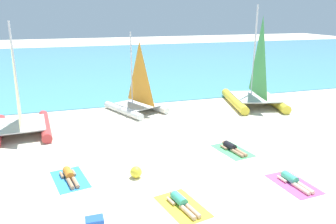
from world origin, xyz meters
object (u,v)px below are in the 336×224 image
at_px(sunbather_center_left, 181,202).
at_px(towel_center_right, 233,151).
at_px(towel_leftmost, 70,179).
at_px(sailboat_red, 21,118).
at_px(beach_ball, 136,172).
at_px(sunbather_leftmost, 69,175).
at_px(sailboat_yellow, 255,91).
at_px(towel_rightmost, 293,184).
at_px(sailboat_white, 137,100).
at_px(cooler_box, 95,224).
at_px(sunbather_rightmost, 293,180).
at_px(towel_center_left, 182,206).
at_px(sunbather_center_right, 232,147).

bearing_deg(sunbather_center_left, towel_center_right, 31.63).
bearing_deg(sunbather_center_left, towel_leftmost, 127.23).
height_order(sailboat_red, beach_ball, sailboat_red).
distance_m(sunbather_leftmost, beach_ball, 2.44).
xyz_separation_m(sailboat_yellow, towel_center_right, (-4.91, -6.35, -0.93)).
relative_size(towel_leftmost, towel_rightmost, 1.00).
bearing_deg(sailboat_white, towel_rightmost, -95.88).
height_order(sunbather_leftmost, towel_center_right, sunbather_leftmost).
bearing_deg(sunbather_leftmost, towel_center_right, -6.50).
bearing_deg(cooler_box, sunbather_rightmost, 4.63).
bearing_deg(sunbather_center_left, towel_rightmost, -10.60).
bearing_deg(towel_rightmost, towel_center_left, -177.89).
bearing_deg(sunbather_leftmost, towel_center_left, -52.77).
relative_size(sunbather_rightmost, beach_ball, 3.62).
xyz_separation_m(towel_rightmost, sunbather_rightmost, (-0.01, 0.07, 0.13)).
distance_m(sailboat_white, sailboat_yellow, 7.64).
bearing_deg(beach_ball, towel_leftmost, 166.31).
bearing_deg(sunbather_leftmost, sunbather_rightmost, -30.85).
bearing_deg(sunbather_leftmost, sunbather_center_left, -52.26).
distance_m(sailboat_red, sunbather_center_right, 10.38).
relative_size(sailboat_yellow, towel_rightmost, 3.32).
distance_m(sailboat_white, cooler_box, 11.76).
xyz_separation_m(sunbather_center_left, sunbather_rightmost, (4.27, 0.16, 0.00)).
bearing_deg(sailboat_yellow, sunbather_leftmost, -136.69).
bearing_deg(beach_ball, sailboat_white, 77.18).
height_order(sailboat_yellow, sailboat_red, sailboat_yellow).
bearing_deg(sailboat_red, sunbather_leftmost, -74.12).
height_order(sailboat_white, towel_center_left, sailboat_white).
bearing_deg(sunbather_center_left, cooler_box, 176.69).
bearing_deg(sunbather_center_right, sunbather_rightmost, -88.20).
bearing_deg(sailboat_white, beach_ball, -125.93).
distance_m(towel_rightmost, sunbather_rightmost, 0.14).
xyz_separation_m(towel_leftmost, cooler_box, (0.57, -3.27, 0.17)).
relative_size(sailboat_red, sunbather_center_left, 3.51).
bearing_deg(sailboat_red, towel_center_left, -62.30).
height_order(towel_center_left, towel_center_right, same).
xyz_separation_m(towel_rightmost, beach_ball, (-5.22, 2.20, 0.21)).
xyz_separation_m(towel_leftmost, towel_center_left, (3.31, -2.93, 0.00)).
distance_m(towel_leftmost, beach_ball, 2.42).
bearing_deg(towel_rightmost, sunbather_rightmost, 94.30).
distance_m(towel_center_right, cooler_box, 7.45).
bearing_deg(sunbather_center_right, sailboat_white, 101.15).
distance_m(towel_leftmost, sunbather_leftmost, 0.14).
xyz_separation_m(sailboat_yellow, sailboat_red, (-13.94, -1.18, -0.12)).
distance_m(sailboat_red, towel_rightmost, 12.91).
bearing_deg(sailboat_yellow, sunbather_center_right, -114.85).
bearing_deg(cooler_box, sunbather_center_left, 8.52).
bearing_deg(cooler_box, beach_ball, 56.61).
height_order(towel_leftmost, sunbather_rightmost, sunbather_rightmost).
distance_m(sailboat_red, towel_leftmost, 6.18).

